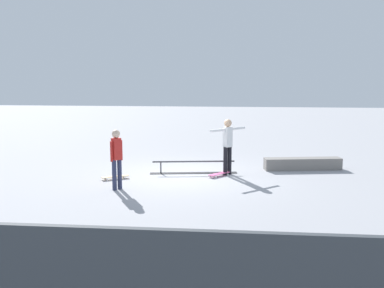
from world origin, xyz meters
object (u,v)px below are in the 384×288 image
Objects in this scene: loose_skateboard_natural at (115,177)px; bystander_red_shirt at (117,156)px; skater_main at (228,143)px; skate_ledge at (303,164)px; grind_rail at (194,168)px; skateboard_main at (219,174)px.

bystander_red_shirt is at bearing 77.76° from loose_skateboard_natural.
skater_main is 2.16× the size of loose_skateboard_natural.
grind_rail is at bearing 14.55° from skate_ledge.
skate_ledge is 1.54× the size of bystander_red_shirt.
grind_rail is 2.45m from loose_skateboard_natural.
skate_ledge is 6.18m from bystander_red_shirt.
skateboard_main is 0.94× the size of loose_skateboard_natural.
skate_ledge is 6.00m from loose_skateboard_natural.
loose_skateboard_natural is (3.27, 0.95, -0.92)m from skater_main.
skater_main is at bearing 167.17° from grind_rail.
skateboard_main is (2.65, 1.23, -0.12)m from skate_ledge.
skate_ledge reaches higher than loose_skateboard_natural.
loose_skateboard_natural is at bearing -37.25° from skateboard_main.
grind_rail is 3.58m from skate_ledge.
skate_ledge is 3.13× the size of loose_skateboard_natural.
skate_ledge is at bearing -21.01° from skater_main.
grind_rail is 1.10× the size of skate_ledge.
grind_rail is at bearing 174.74° from loose_skateboard_natural.
bystander_red_shirt is at bearing -15.16° from skateboard_main.
grind_rail reaches higher than skateboard_main.
skater_main reaches higher than bystander_red_shirt.
loose_skateboard_natural is at bearing 62.21° from bystander_red_shirt.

